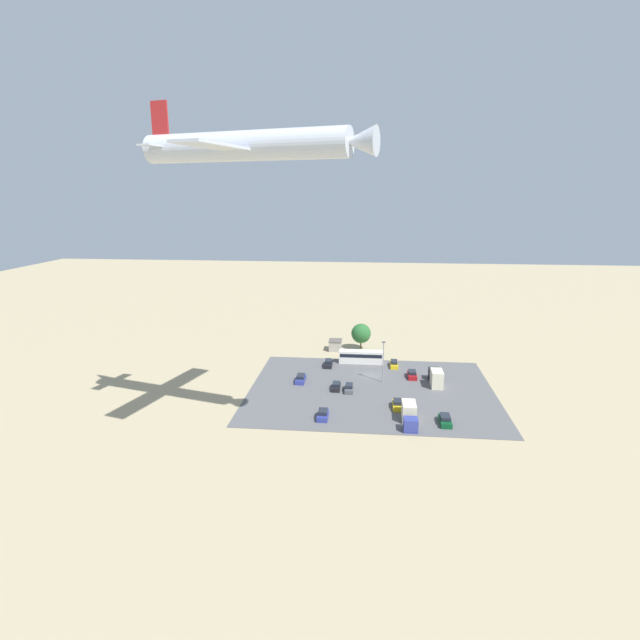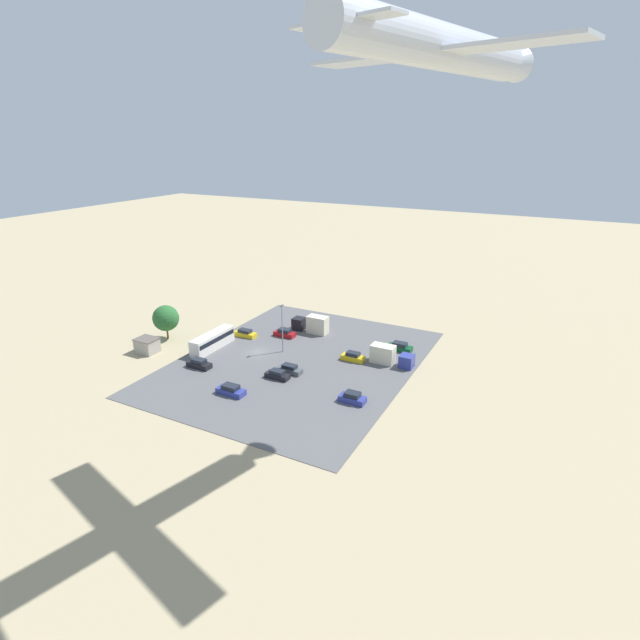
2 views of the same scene
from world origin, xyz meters
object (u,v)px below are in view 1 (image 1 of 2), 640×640
(parked_car_7, at_px, (349,388))
(parked_car_6, at_px, (445,420))
(parked_car_1, at_px, (323,415))
(parked_car_8, at_px, (397,405))
(shed_building, at_px, (335,345))
(parked_car_2, at_px, (301,379))
(parked_car_5, at_px, (394,364))
(parked_car_0, at_px, (336,386))
(parked_car_3, at_px, (328,363))
(parked_truck_1, at_px, (436,377))
(airplane, at_px, (253,146))
(parked_car_4, at_px, (412,375))
(bus, at_px, (361,356))
(parked_truck_0, at_px, (409,415))

(parked_car_7, bearing_deg, parked_car_6, -37.82)
(parked_car_1, relative_size, parked_car_8, 0.96)
(shed_building, distance_m, parked_car_1, 41.91)
(parked_car_6, height_order, parked_car_7, parked_car_6)
(parked_car_2, xyz_separation_m, parked_car_7, (-10.79, 4.36, -0.04))
(parked_car_5, height_order, parked_car_7, parked_car_5)
(parked_car_0, distance_m, parked_car_8, 14.91)
(parked_car_7, bearing_deg, parked_car_3, 110.16)
(parked_car_1, bearing_deg, parked_truck_1, 40.23)
(parked_car_7, height_order, airplane, airplane)
(shed_building, height_order, parked_car_7, shed_building)
(parked_car_4, bearing_deg, parked_car_0, 27.45)
(airplane, bearing_deg, parked_car_3, -174.86)
(bus, distance_m, parked_car_5, 8.21)
(parked_car_8, height_order, parked_truck_1, parked_truck_1)
(parked_car_5, relative_size, parked_car_7, 1.07)
(parked_truck_0, bearing_deg, parked_car_8, -74.17)
(shed_building, xyz_separation_m, parked_car_1, (-0.59, 41.90, -0.63))
(parked_car_6, distance_m, parked_car_7, 22.39)
(parked_car_1, distance_m, parked_truck_1, 29.70)
(shed_building, bearing_deg, parked_car_5, 141.51)
(parked_car_1, bearing_deg, parked_car_7, 72.80)
(parked_car_0, xyz_separation_m, parked_car_5, (-12.77, -15.68, 0.01))
(parked_car_4, relative_size, parked_car_8, 1.03)
(parked_car_3, xyz_separation_m, parked_car_8, (-15.13, 22.83, -0.01))
(parked_car_8, bearing_deg, airplane, 39.16)
(parked_car_4, distance_m, parked_car_6, 23.39)
(parked_car_6, relative_size, parked_truck_0, 0.60)
(parked_truck_1, bearing_deg, parked_car_6, -92.21)
(parked_car_0, xyz_separation_m, parked_truck_1, (-21.20, -4.75, 1.03))
(parked_car_6, relative_size, airplane, 0.13)
(parked_car_5, xyz_separation_m, parked_truck_0, (-1.33, 30.38, 0.87))
(parked_car_3, relative_size, parked_car_6, 0.96)
(parked_car_4, bearing_deg, shed_building, -45.57)
(parked_car_0, xyz_separation_m, parked_car_8, (-12.32, 8.41, 0.06))
(parked_car_6, distance_m, airplane, 56.22)
(bus, xyz_separation_m, parked_car_4, (-11.64, 9.00, -1.00))
(bus, height_order, parked_car_5, bus)
(parked_car_3, xyz_separation_m, parked_car_4, (-19.30, 5.86, -0.01))
(parked_car_4, bearing_deg, parked_car_3, -16.89)
(parked_truck_0, bearing_deg, airplane, 26.31)
(parked_car_0, distance_m, parked_car_1, 14.50)
(airplane, bearing_deg, bus, 176.51)
(parked_car_4, xyz_separation_m, airplane, (26.57, 35.22, 45.62))
(shed_building, bearing_deg, parked_truck_1, 135.65)
(parked_truck_1, bearing_deg, shed_building, 135.65)
(parked_car_1, distance_m, parked_car_7, 14.31)
(parked_car_3, height_order, parked_car_4, parked_car_3)
(parked_car_3, height_order, parked_car_6, parked_car_6)
(parked_car_3, bearing_deg, bus, -157.74)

